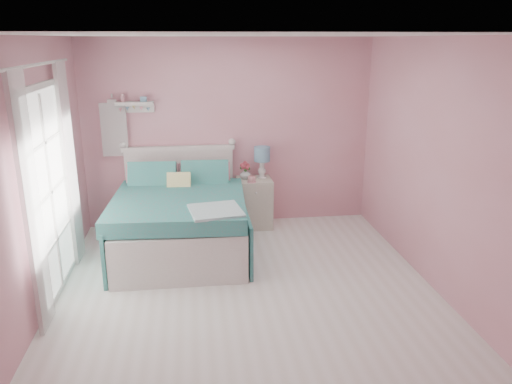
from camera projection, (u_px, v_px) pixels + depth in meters
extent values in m
plane|color=silver|center=(248.00, 295.00, 5.23)|extent=(4.50, 4.50, 0.00)
plane|color=#C87E87|center=(229.00, 133.00, 6.98)|extent=(4.00, 0.00, 4.00)
plane|color=#C87E87|center=(294.00, 282.00, 2.71)|extent=(4.00, 0.00, 4.00)
plane|color=#C87E87|center=(32.00, 182.00, 4.60)|extent=(0.00, 4.50, 4.50)
plane|color=#C87E87|center=(441.00, 169.00, 5.09)|extent=(0.00, 4.50, 4.50)
plane|color=white|center=(246.00, 35.00, 4.46)|extent=(4.50, 4.50, 0.00)
cube|color=silver|center=(180.00, 236.00, 6.24)|extent=(1.55, 1.99, 0.42)
cube|color=silver|center=(179.00, 214.00, 6.16)|extent=(1.49, 1.93, 0.16)
cube|color=silver|center=(180.00, 188.00, 7.06)|extent=(1.49, 0.07, 1.09)
cube|color=silver|center=(179.00, 148.00, 6.89)|extent=(1.55, 0.09, 0.06)
cube|color=silver|center=(179.00, 263.00, 5.32)|extent=(1.49, 0.06, 0.56)
cube|color=teal|center=(179.00, 205.00, 5.96)|extent=(1.66, 1.74, 0.18)
cube|color=pink|center=(153.00, 179.00, 6.64)|extent=(0.69, 0.31, 0.43)
cube|color=pink|center=(205.00, 178.00, 6.73)|extent=(0.69, 0.31, 0.43)
cube|color=#CCBC59|center=(179.00, 184.00, 6.42)|extent=(0.31, 0.23, 0.31)
cube|color=beige|center=(254.00, 203.00, 7.06)|extent=(0.48, 0.45, 0.70)
cube|color=silver|center=(256.00, 192.00, 6.79)|extent=(0.42, 0.02, 0.16)
sphere|color=white|center=(256.00, 193.00, 6.77)|extent=(0.03, 0.03, 0.03)
cylinder|color=white|center=(262.00, 177.00, 7.01)|extent=(0.14, 0.14, 0.02)
cylinder|color=white|center=(262.00, 169.00, 6.98)|extent=(0.07, 0.07, 0.24)
cylinder|color=#6995B0|center=(262.00, 154.00, 6.91)|extent=(0.22, 0.22, 0.20)
imported|color=silver|center=(245.00, 174.00, 6.93)|extent=(0.19, 0.19, 0.15)
imported|color=pink|center=(252.00, 179.00, 6.79)|extent=(0.14, 0.14, 0.09)
sphere|color=#BC404F|center=(245.00, 163.00, 6.89)|extent=(0.06, 0.06, 0.06)
sphere|color=#BC404F|center=(248.00, 165.00, 6.92)|extent=(0.06, 0.06, 0.06)
sphere|color=#BC404F|center=(242.00, 165.00, 6.90)|extent=(0.06, 0.06, 0.06)
sphere|color=#BC404F|center=(247.00, 168.00, 6.88)|extent=(0.06, 0.06, 0.06)
sphere|color=#BC404F|center=(243.00, 167.00, 6.88)|extent=(0.06, 0.06, 0.06)
cube|color=silver|center=(134.00, 103.00, 6.61)|extent=(0.50, 0.14, 0.04)
cube|color=silver|center=(135.00, 108.00, 6.69)|extent=(0.50, 0.03, 0.12)
cylinder|color=#D18C99|center=(123.00, 98.00, 6.58)|extent=(0.06, 0.06, 0.10)
cube|color=#6995B0|center=(143.00, 99.00, 6.62)|extent=(0.08, 0.06, 0.07)
cube|color=white|center=(114.00, 130.00, 6.69)|extent=(0.34, 0.03, 0.72)
cube|color=silver|center=(36.00, 87.00, 4.74)|extent=(0.04, 1.32, 0.06)
cube|color=silver|center=(62.00, 286.00, 5.35)|extent=(0.04, 1.32, 0.06)
cube|color=silver|center=(31.00, 216.00, 4.46)|extent=(0.04, 0.06, 2.10)
cube|color=silver|center=(65.00, 179.00, 5.65)|extent=(0.04, 0.06, 2.10)
cube|color=white|center=(50.00, 192.00, 5.05)|extent=(0.02, 1.20, 2.04)
cube|color=white|center=(32.00, 206.00, 4.32)|extent=(0.04, 0.40, 2.32)
cube|color=white|center=(70.00, 165.00, 5.73)|extent=(0.04, 0.40, 2.32)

